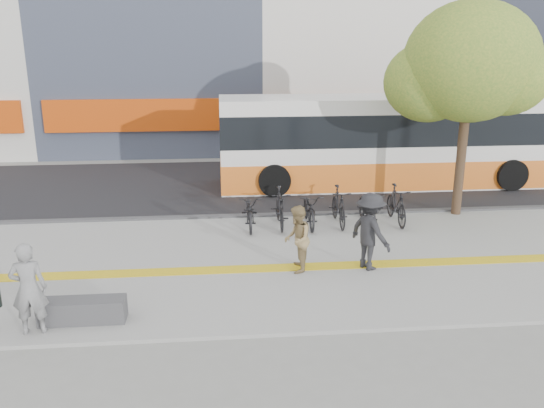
{
  "coord_description": "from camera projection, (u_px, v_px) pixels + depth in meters",
  "views": [
    {
      "loc": [
        0.08,
        -10.98,
        5.23
      ],
      "look_at": [
        1.29,
        2.0,
        1.35
      ],
      "focal_mm": 36.79,
      "sensor_mm": 36.0,
      "label": 1
    }
  ],
  "objects": [
    {
      "name": "ground",
      "position": [
        221.0,
        292.0,
        11.97
      ],
      "size": [
        120.0,
        120.0,
        0.0
      ],
      "primitive_type": "plane",
      "color": "slate",
      "rests_on": "ground"
    },
    {
      "name": "sidewalk",
      "position": [
        221.0,
        263.0,
        13.38
      ],
      "size": [
        40.0,
        7.0,
        0.08
      ],
      "primitive_type": "cube",
      "color": "gray",
      "rests_on": "ground"
    },
    {
      "name": "tactile_strip",
      "position": [
        221.0,
        270.0,
        12.89
      ],
      "size": [
        40.0,
        0.45,
        0.01
      ],
      "primitive_type": "cube",
      "color": "gold",
      "rests_on": "sidewalk"
    },
    {
      "name": "street",
      "position": [
        220.0,
        185.0,
        20.54
      ],
      "size": [
        40.0,
        8.0,
        0.06
      ],
      "primitive_type": "cube",
      "color": "black",
      "rests_on": "ground"
    },
    {
      "name": "curb",
      "position": [
        220.0,
        217.0,
        16.72
      ],
      "size": [
        40.0,
        0.25,
        0.14
      ],
      "primitive_type": "cube",
      "color": "#353537",
      "rests_on": "ground"
    },
    {
      "name": "bench",
      "position": [
        83.0,
        310.0,
        10.5
      ],
      "size": [
        1.6,
        0.45,
        0.45
      ],
      "primitive_type": "cube",
      "color": "#353537",
      "rests_on": "sidewalk"
    },
    {
      "name": "street_tree",
      "position": [
        468.0,
        64.0,
        15.92
      ],
      "size": [
        4.4,
        3.8,
        6.31
      ],
      "color": "#342118",
      "rests_on": "sidewalk"
    },
    {
      "name": "bus",
      "position": [
        386.0,
        144.0,
        20.17
      ],
      "size": [
        12.03,
        2.85,
        3.2
      ],
      "color": "silver",
      "rests_on": "street"
    },
    {
      "name": "bicycle_row",
      "position": [
        323.0,
        208.0,
        15.87
      ],
      "size": [
        4.84,
        1.89,
        1.1
      ],
      "color": "black",
      "rests_on": "sidewalk"
    },
    {
      "name": "seated_woman",
      "position": [
        29.0,
        289.0,
        9.92
      ],
      "size": [
        0.68,
        0.49,
        1.74
      ],
      "primitive_type": "imported",
      "rotation": [
        0.0,
        0.0,
        3.26
      ],
      "color": "black",
      "rests_on": "sidewalk"
    },
    {
      "name": "pedestrian_tan",
      "position": [
        297.0,
        239.0,
        12.64
      ],
      "size": [
        0.7,
        0.84,
        1.55
      ],
      "primitive_type": "imported",
      "rotation": [
        0.0,
        0.0,
        -1.73
      ],
      "color": "olive",
      "rests_on": "sidewalk"
    },
    {
      "name": "pedestrian_dark",
      "position": [
        370.0,
        231.0,
        12.75
      ],
      "size": [
        1.16,
        1.35,
        1.81
      ],
      "primitive_type": "imported",
      "rotation": [
        0.0,
        0.0,
        2.09
      ],
      "color": "black",
      "rests_on": "sidewalk"
    }
  ]
}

